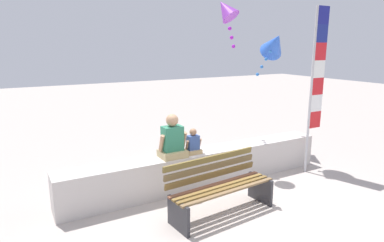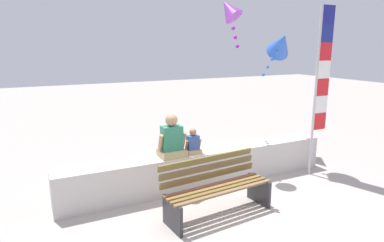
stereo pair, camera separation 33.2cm
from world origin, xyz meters
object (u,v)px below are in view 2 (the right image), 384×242
at_px(person_adult, 172,140).
at_px(kite_purple, 229,10).
at_px(kite_blue, 281,44).
at_px(flag_banner, 320,79).
at_px(park_bench, 216,188).
at_px(person_child, 193,144).

xyz_separation_m(person_adult, kite_purple, (1.52, 0.63, 2.32)).
bearing_deg(kite_blue, flag_banner, -99.09).
xyz_separation_m(park_bench, kite_purple, (1.21, 1.68, 2.87)).
distance_m(person_adult, flag_banner, 3.18).
relative_size(flag_banner, kite_purple, 3.24).
relative_size(person_adult, flag_banner, 0.23).
height_order(park_bench, person_child, person_child).
distance_m(person_adult, person_child, 0.43).
xyz_separation_m(flag_banner, kite_blue, (0.24, 1.50, 0.69)).
height_order(person_child, kite_purple, kite_purple).
distance_m(person_adult, kite_blue, 3.79).
distance_m(park_bench, person_child, 1.14).
bearing_deg(person_child, person_adult, -179.95).
distance_m(person_child, flag_banner, 2.84).
bearing_deg(person_child, flag_banner, -9.78).
height_order(person_child, flag_banner, flag_banner).
bearing_deg(kite_purple, person_adult, -157.38).
bearing_deg(person_adult, flag_banner, -8.43).
bearing_deg(kite_blue, person_adult, -161.95).
bearing_deg(kite_purple, person_child, -150.14).
height_order(person_adult, kite_blue, kite_blue).
bearing_deg(flag_banner, kite_blue, 80.91).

